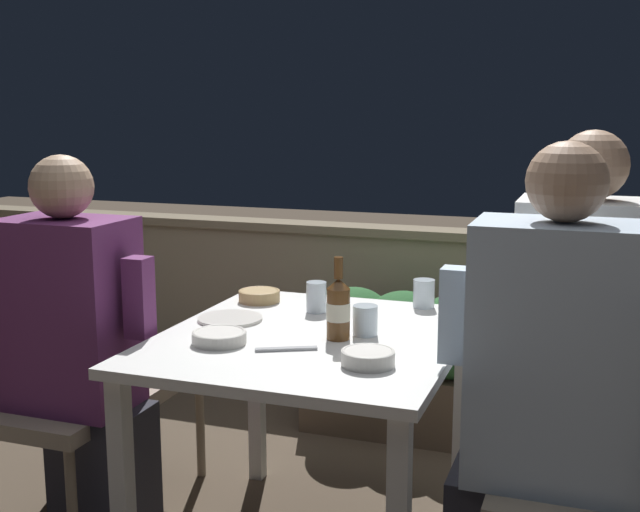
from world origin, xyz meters
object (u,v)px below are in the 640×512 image
object	(u,v)px
chair_right_near	(625,453)
person_white_polo	(570,358)
chair_left_near	(28,369)
beer_bottle	(338,308)
person_blue_shirt	(541,403)
chair_left_far	(103,341)
person_purple_stripe	(80,354)

from	to	relation	value
chair_right_near	person_white_polo	world-z (taller)	person_white_polo
chair_left_near	chair_right_near	bearing A→B (deg)	-1.09
chair_right_near	beer_bottle	size ratio (longest dim) A/B	3.85
chair_left_near	chair_right_near	size ratio (longest dim) A/B	1.00
person_blue_shirt	chair_left_far	bearing A→B (deg)	166.05
chair_left_near	person_purple_stripe	size ratio (longest dim) A/B	0.75
chair_left_far	person_blue_shirt	bearing A→B (deg)	-13.95
person_white_polo	person_purple_stripe	bearing A→B (deg)	-166.94
chair_left_far	person_white_polo	bearing A→B (deg)	-0.60
chair_left_far	beer_bottle	world-z (taller)	beer_bottle
person_white_polo	person_blue_shirt	bearing A→B (deg)	-98.00
person_purple_stripe	beer_bottle	distance (m)	0.82
person_purple_stripe	person_blue_shirt	world-z (taller)	person_blue_shirt
chair_right_near	chair_left_far	bearing A→B (deg)	167.61
person_purple_stripe	person_blue_shirt	xyz separation A→B (m)	(1.37, -0.03, 0.03)
chair_left_far	person_blue_shirt	distance (m)	1.58
person_blue_shirt	beer_bottle	distance (m)	0.62
person_blue_shirt	person_white_polo	xyz separation A→B (m)	(0.05, 0.36, 0.01)
chair_right_near	beer_bottle	world-z (taller)	beer_bottle
person_purple_stripe	chair_right_near	bearing A→B (deg)	-1.23
beer_bottle	chair_right_near	bearing A→B (deg)	-11.67
chair_right_near	person_blue_shirt	world-z (taller)	person_blue_shirt
beer_bottle	person_purple_stripe	bearing A→B (deg)	-170.85
chair_left_far	beer_bottle	size ratio (longest dim) A/B	3.85
chair_left_near	person_purple_stripe	world-z (taller)	person_purple_stripe
chair_right_near	person_blue_shirt	size ratio (longest dim) A/B	0.72
beer_bottle	person_white_polo	bearing A→B (deg)	17.80
chair_left_far	person_white_polo	size ratio (longest dim) A/B	0.71
chair_left_near	person_blue_shirt	size ratio (longest dim) A/B	0.72
chair_right_near	person_blue_shirt	bearing A→B (deg)	180.00
beer_bottle	chair_left_near	bearing A→B (deg)	-172.69
person_white_polo	chair_right_near	bearing A→B (deg)	-67.75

